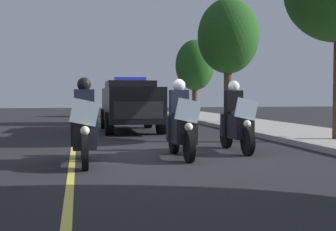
{
  "coord_description": "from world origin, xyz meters",
  "views": [
    {
      "loc": [
        9.69,
        -2.0,
        1.36
      ],
      "look_at": [
        -0.21,
        0.0,
        0.9
      ],
      "focal_mm": 47.48,
      "sensor_mm": 36.0,
      "label": 1
    }
  ],
  "objects_px": {
    "police_suv": "(130,103)",
    "police_motorcycle_trailing": "(236,123)",
    "tree_far_back": "(228,37)",
    "tree_behind_suv": "(195,66)",
    "police_motorcycle_lead_right": "(181,126)",
    "police_motorcycle_lead_left": "(84,129)",
    "cyclist_background": "(179,106)"
  },
  "relations": [
    {
      "from": "police_motorcycle_trailing",
      "to": "cyclist_background",
      "type": "xyz_separation_m",
      "value": [
        -11.53,
        1.2,
        0.14
      ]
    },
    {
      "from": "police_suv",
      "to": "police_motorcycle_trailing",
      "type": "bearing_deg",
      "value": 15.17
    },
    {
      "from": "police_motorcycle_trailing",
      "to": "cyclist_background",
      "type": "distance_m",
      "value": 11.59
    },
    {
      "from": "police_suv",
      "to": "cyclist_background",
      "type": "bearing_deg",
      "value": 148.63
    },
    {
      "from": "cyclist_background",
      "to": "police_suv",
      "type": "bearing_deg",
      "value": -31.37
    },
    {
      "from": "police_motorcycle_trailing",
      "to": "police_suv",
      "type": "distance_m",
      "value": 6.86
    },
    {
      "from": "police_motorcycle_lead_left",
      "to": "cyclist_background",
      "type": "relative_size",
      "value": 1.22
    },
    {
      "from": "police_motorcycle_lead_right",
      "to": "cyclist_background",
      "type": "relative_size",
      "value": 1.22
    },
    {
      "from": "police_suv",
      "to": "police_motorcycle_lead_right",
      "type": "bearing_deg",
      "value": 1.98
    },
    {
      "from": "tree_far_back",
      "to": "police_motorcycle_lead_left",
      "type": "bearing_deg",
      "value": -31.64
    },
    {
      "from": "police_motorcycle_lead_right",
      "to": "tree_far_back",
      "type": "height_order",
      "value": "tree_far_back"
    },
    {
      "from": "police_motorcycle_lead_left",
      "to": "cyclist_background",
      "type": "bearing_deg",
      "value": 159.36
    },
    {
      "from": "police_motorcycle_lead_left",
      "to": "tree_behind_suv",
      "type": "xyz_separation_m",
      "value": [
        -18.7,
        7.22,
        2.57
      ]
    },
    {
      "from": "police_motorcycle_lead_right",
      "to": "police_suv",
      "type": "bearing_deg",
      "value": -178.02
    },
    {
      "from": "police_motorcycle_trailing",
      "to": "police_suv",
      "type": "relative_size",
      "value": 0.44
    },
    {
      "from": "police_motorcycle_trailing",
      "to": "tree_far_back",
      "type": "distance_m",
      "value": 10.8
    },
    {
      "from": "tree_far_back",
      "to": "tree_behind_suv",
      "type": "relative_size",
      "value": 1.2
    },
    {
      "from": "police_motorcycle_lead_right",
      "to": "tree_behind_suv",
      "type": "distance_m",
      "value": 19.06
    },
    {
      "from": "police_motorcycle_lead_right",
      "to": "police_motorcycle_trailing",
      "type": "relative_size",
      "value": 1.0
    },
    {
      "from": "police_motorcycle_lead_left",
      "to": "police_motorcycle_lead_right",
      "type": "xyz_separation_m",
      "value": [
        -0.53,
        2.07,
        0.0
      ]
    },
    {
      "from": "tree_far_back",
      "to": "police_motorcycle_lead_right",
      "type": "bearing_deg",
      "value": -24.2
    },
    {
      "from": "police_motorcycle_lead_left",
      "to": "police_motorcycle_trailing",
      "type": "height_order",
      "value": "same"
    },
    {
      "from": "tree_far_back",
      "to": "tree_behind_suv",
      "type": "height_order",
      "value": "tree_far_back"
    },
    {
      "from": "police_suv",
      "to": "police_motorcycle_lead_left",
      "type": "bearing_deg",
      "value": -13.01
    },
    {
      "from": "police_suv",
      "to": "tree_far_back",
      "type": "relative_size",
      "value": 0.85
    },
    {
      "from": "police_motorcycle_lead_right",
      "to": "tree_behind_suv",
      "type": "xyz_separation_m",
      "value": [
        -18.17,
        5.15,
        2.57
      ]
    },
    {
      "from": "tree_far_back",
      "to": "tree_behind_suv",
      "type": "distance_m",
      "value": 7.75
    },
    {
      "from": "police_motorcycle_lead_left",
      "to": "police_motorcycle_trailing",
      "type": "distance_m",
      "value": 3.83
    },
    {
      "from": "cyclist_background",
      "to": "tree_far_back",
      "type": "relative_size",
      "value": 0.3
    },
    {
      "from": "tree_behind_suv",
      "to": "police_motorcycle_lead_right",
      "type": "bearing_deg",
      "value": -15.82
    },
    {
      "from": "police_suv",
      "to": "tree_behind_suv",
      "type": "bearing_deg",
      "value": 153.49
    },
    {
      "from": "police_motorcycle_lead_left",
      "to": "police_suv",
      "type": "relative_size",
      "value": 0.44
    }
  ]
}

